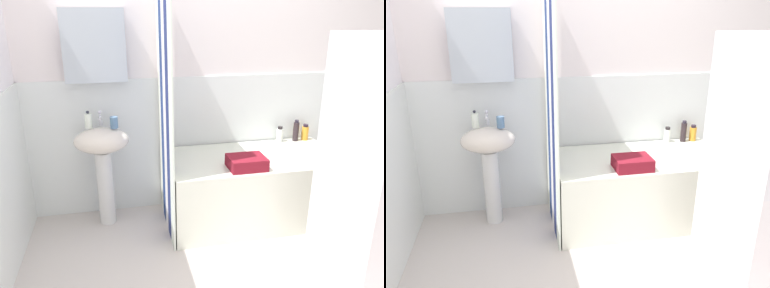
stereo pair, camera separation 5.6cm
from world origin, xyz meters
TOP-DOWN VIEW (x-y plane):
  - wall_back_tiled at (-0.06, 1.26)m, footprint 3.60×0.18m
  - sink at (-0.91, 1.03)m, footprint 0.44×0.34m
  - faucet at (-0.91, 1.11)m, footprint 0.03×0.12m
  - soap_dispenser at (-1.00, 1.08)m, footprint 0.06×0.06m
  - toothbrush_cup at (-0.80, 1.03)m, footprint 0.06×0.06m
  - bathtub at (0.33, 0.85)m, footprint 1.46×0.74m
  - shower_curtain at (-0.41, 0.85)m, footprint 0.01×0.74m
  - body_wash_bottle at (0.96, 1.16)m, footprint 0.06×0.06m
  - lotion_bottle at (0.86, 1.15)m, footprint 0.05×0.05m
  - conditioner_bottle at (0.70, 1.16)m, footprint 0.06×0.06m
  - towel_folded at (0.18, 0.63)m, footprint 0.29×0.22m

SIDE VIEW (x-z plane):
  - bathtub at x=0.33m, z-range 0.00..0.58m
  - sink at x=-0.91m, z-range 0.20..1.04m
  - towel_folded at x=0.18m, z-range 0.58..0.67m
  - conditioner_bottle at x=0.70m, z-range 0.57..0.72m
  - body_wash_bottle at x=0.96m, z-range 0.57..0.72m
  - lotion_bottle at x=0.86m, z-range 0.57..0.77m
  - toothbrush_cup at x=-0.80m, z-range 0.85..0.94m
  - faucet at x=-0.91m, z-range 0.85..0.97m
  - soap_dispenser at x=-1.00m, z-range 0.84..0.98m
  - shower_curtain at x=-0.41m, z-range 0.00..2.00m
  - wall_back_tiled at x=-0.06m, z-range -0.06..2.34m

